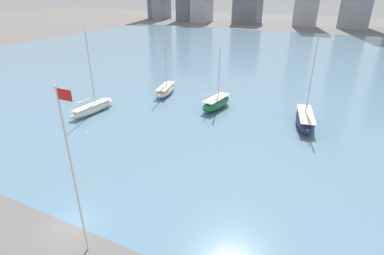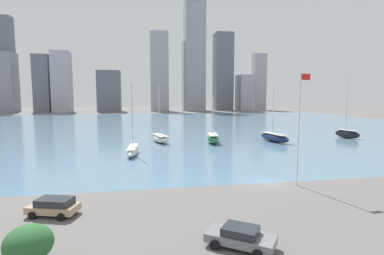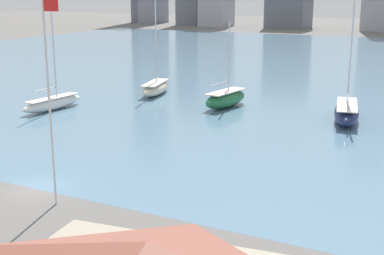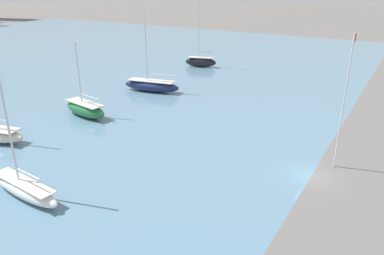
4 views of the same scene
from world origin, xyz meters
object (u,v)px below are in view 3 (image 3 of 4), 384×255
at_px(sailboat_green, 226,99).
at_px(sailboat_white, 53,103).
at_px(sailboat_cream, 155,88).
at_px(flag_pole, 50,98).
at_px(sailboat_navy, 347,112).

xyz_separation_m(sailboat_green, sailboat_white, (-17.37, -10.49, -0.18)).
distance_m(sailboat_green, sailboat_cream, 11.92).
distance_m(flag_pole, sailboat_navy, 34.46).
bearing_deg(sailboat_cream, flag_pole, -81.66).
relative_size(flag_pole, sailboat_navy, 1.05).
bearing_deg(sailboat_cream, sailboat_navy, -20.94).
bearing_deg(sailboat_white, flag_pole, -43.68).
bearing_deg(flag_pole, sailboat_green, 93.93).
bearing_deg(sailboat_green, sailboat_navy, 6.10).
distance_m(flag_pole, sailboat_green, 33.02).
height_order(sailboat_white, sailboat_navy, sailboat_white).
bearing_deg(sailboat_white, sailboat_green, 35.62).
distance_m(sailboat_green, sailboat_white, 20.29).
xyz_separation_m(flag_pole, sailboat_green, (-2.22, 32.38, -6.04)).
bearing_deg(sailboat_cream, sailboat_green, -27.29).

